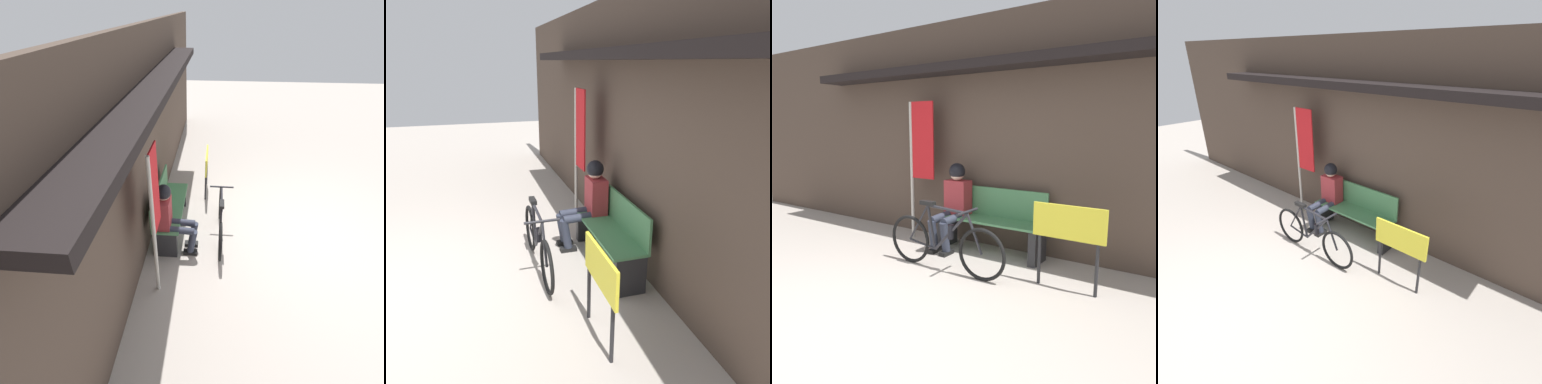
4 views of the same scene
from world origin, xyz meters
TOP-DOWN VIEW (x-y plane):
  - ground_plane at (0.00, 0.00)m, footprint 24.00×24.00m
  - storefront_wall at (0.00, 2.60)m, footprint 12.00×0.56m
  - park_bench_near at (0.02, 2.29)m, footprint 1.50×0.42m
  - bicycle at (-0.11, 1.39)m, footprint 1.67×0.40m
  - person_seated at (-0.52, 2.17)m, footprint 0.34×0.64m
  - banner_pole at (-1.21, 2.24)m, footprint 0.45×0.05m
  - signboard at (1.28, 1.69)m, footprint 0.77×0.04m

SIDE VIEW (x-z plane):
  - ground_plane at x=0.00m, z-range 0.00..0.00m
  - bicycle at x=-0.11m, z-range -0.07..0.76m
  - park_bench_near at x=0.02m, z-range -0.03..0.85m
  - signboard at x=1.28m, z-range 0.21..1.12m
  - person_seated at x=-0.52m, z-range 0.09..1.30m
  - banner_pole at x=-1.21m, z-range 0.30..2.37m
  - storefront_wall at x=0.00m, z-range 0.06..3.26m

